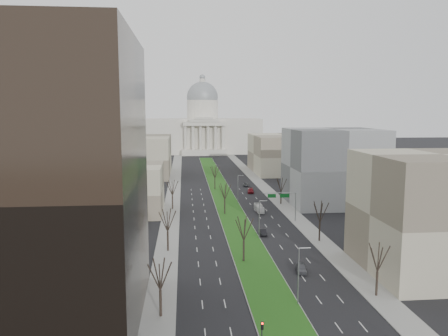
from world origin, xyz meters
TOP-DOWN VIEW (x-y plane):
  - ground at (0.00, 120.00)m, footprint 600.00×600.00m
  - median at (0.00, 118.99)m, footprint 8.00×222.03m
  - sidewalk_left at (-17.50, 95.00)m, footprint 5.00×330.00m
  - sidewalk_right at (17.50, 95.00)m, footprint 5.00×330.00m
  - capitol at (0.00, 269.59)m, footprint 80.00×46.00m
  - building_glass_tower at (-37.00, 18.00)m, footprint 34.00×30.00m
  - building_beige_left at (-33.00, 85.00)m, footprint 26.00×22.00m
  - building_tan_right at (33.00, 32.00)m, footprint 26.00×24.00m
  - building_grey_right at (34.00, 92.00)m, footprint 28.00×26.00m
  - building_far_left at (-35.00, 160.00)m, footprint 30.00×40.00m
  - building_far_right at (35.00, 165.00)m, footprint 30.00×40.00m
  - tree_left_near at (-17.20, 18.00)m, footprint 5.10×5.10m
  - tree_left_mid at (-17.20, 48.00)m, footprint 5.40×5.40m
  - tree_left_far at (-17.20, 88.00)m, footprint 5.28×5.28m
  - tree_right_near at (17.20, 22.00)m, footprint 5.16×5.16m
  - tree_right_mid at (17.20, 52.00)m, footprint 5.52×5.52m
  - tree_right_far at (17.20, 92.00)m, footprint 5.04×5.04m
  - tree_median_a at (-2.00, 40.00)m, footprint 5.40×5.40m
  - tree_median_b at (-2.00, 80.00)m, footprint 5.40×5.40m
  - tree_median_c at (-2.00, 120.00)m, footprint 5.40×5.40m
  - streetlamp_median_a at (3.76, 20.00)m, footprint 1.90×0.20m
  - streetlamp_median_b at (3.76, 55.00)m, footprint 1.90×0.20m
  - streetlamp_median_c at (3.76, 95.00)m, footprint 1.90×0.20m
  - traffic_signal_median at (-4.30, 6.93)m, footprint 0.32×0.41m
  - mast_arm_signs at (13.49, 70.03)m, footprint 9.12×0.24m
  - car_grey_near at (7.90, 33.56)m, footprint 2.60×4.82m
  - car_black at (5.20, 58.28)m, footprint 1.69×4.40m
  - car_red at (10.50, 112.19)m, footprint 2.98×5.68m
  - car_grey_far at (10.73, 125.87)m, footprint 2.33×4.57m
  - box_van at (8.42, 82.32)m, footprint 1.93×7.81m

SIDE VIEW (x-z plane):
  - ground at x=0.00m, z-range 0.00..0.00m
  - sidewalk_left at x=-17.50m, z-range 0.00..0.15m
  - sidewalk_right at x=17.50m, z-range 0.00..0.15m
  - median at x=0.00m, z-range 0.00..0.20m
  - car_grey_far at x=10.73m, z-range 0.00..1.24m
  - car_black at x=5.20m, z-range 0.00..1.43m
  - car_grey_near at x=7.90m, z-range 0.00..1.56m
  - car_red at x=10.50m, z-range 0.00..1.57m
  - box_van at x=8.42m, z-range 0.00..2.17m
  - traffic_signal_median at x=-4.30m, z-range 0.64..4.94m
  - streetlamp_median_a at x=3.76m, z-range 0.23..9.39m
  - streetlamp_median_b at x=3.76m, z-range 0.23..9.39m
  - streetlamp_median_c at x=3.76m, z-range 0.23..9.39m
  - mast_arm_signs at x=13.49m, z-range 2.06..10.15m
  - tree_right_far at x=17.20m, z-range 1.99..11.07m
  - tree_left_near at x=-17.20m, z-range 2.02..11.20m
  - tree_right_near at x=17.20m, z-range 2.04..11.33m
  - tree_left_far at x=-17.20m, z-range 2.09..11.59m
  - tree_left_mid at x=-17.20m, z-range 2.14..11.86m
  - tree_median_a at x=-2.00m, z-range 2.14..11.86m
  - tree_median_b at x=-2.00m, z-range 2.14..11.86m
  - tree_median_c at x=-2.00m, z-range 2.14..11.86m
  - building_beige_left at x=-33.00m, z-range 0.00..14.00m
  - tree_right_mid at x=17.20m, z-range 2.19..12.12m
  - building_far_left at x=-35.00m, z-range 0.00..18.00m
  - building_far_right at x=35.00m, z-range 0.00..18.00m
  - building_tan_right at x=33.00m, z-range 0.00..22.00m
  - building_grey_right at x=34.00m, z-range 0.00..24.00m
  - capitol at x=0.00m, z-range -11.19..43.81m
  - building_glass_tower at x=-37.00m, z-range 0.00..40.00m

